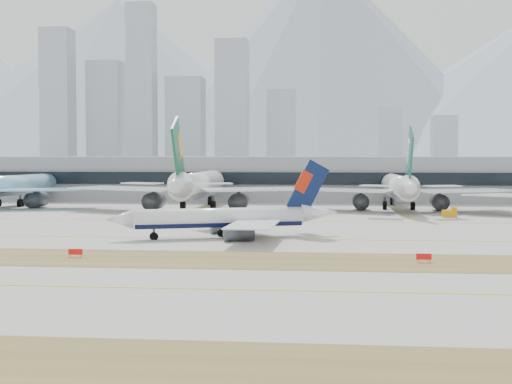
# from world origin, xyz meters

# --- Properties ---
(ground) EXTENTS (3000.00, 3000.00, 0.00)m
(ground) POSITION_xyz_m (0.00, 0.00, 0.00)
(ground) COLOR #A4A299
(ground) RESTS_ON ground
(apron_markings) EXTENTS (360.00, 122.22, 0.06)m
(apron_markings) POSITION_xyz_m (0.00, -53.95, 0.02)
(apron_markings) COLOR brown
(apron_markings) RESTS_ON ground
(taxiing_airliner) EXTENTS (42.91, 36.38, 14.92)m
(taxiing_airliner) POSITION_xyz_m (-5.19, -3.76, 3.60)
(taxiing_airliner) COLOR white
(taxiing_airliner) RESTS_ON ground
(widebody_korean) EXTENTS (62.03, 61.13, 22.28)m
(widebody_korean) POSITION_xyz_m (-82.32, 68.79, 5.92)
(widebody_korean) COLOR #8CC6E5
(widebody_korean) RESTS_ON ground
(widebody_eva) EXTENTS (71.13, 69.30, 25.34)m
(widebody_eva) POSITION_xyz_m (-22.81, 60.12, 6.74)
(widebody_eva) COLOR white
(widebody_eva) RESTS_ON ground
(widebody_cathay) EXTENTS (64.82, 63.18, 23.10)m
(widebody_cathay) POSITION_xyz_m (33.76, 67.93, 6.14)
(widebody_cathay) COLOR white
(widebody_cathay) RESTS_ON ground
(terminal) EXTENTS (280.00, 43.10, 15.00)m
(terminal) POSITION_xyz_m (0.00, 114.84, 7.50)
(terminal) COLOR gray
(terminal) RESTS_ON ground
(hold_sign_left) EXTENTS (2.20, 0.15, 1.35)m
(hold_sign_left) POSITION_xyz_m (-24.59, -32.00, 0.88)
(hold_sign_left) COLOR red
(hold_sign_left) RESTS_ON ground
(hold_sign_right) EXTENTS (2.20, 0.15, 1.35)m
(hold_sign_right) POSITION_xyz_m (27.39, -32.00, 0.88)
(hold_sign_right) COLOR red
(hold_sign_right) RESTS_ON ground
(gse_c) EXTENTS (3.55, 2.00, 2.60)m
(gse_c) POSITION_xyz_m (43.99, 44.95, 1.05)
(gse_c) COLOR orange
(gse_c) RESTS_ON ground
(gse_b) EXTENTS (3.55, 2.00, 2.60)m
(gse_b) POSITION_xyz_m (-13.13, 34.38, 1.05)
(gse_b) COLOR orange
(gse_b) RESTS_ON ground
(city_skyline) EXTENTS (342.00, 49.80, 140.00)m
(city_skyline) POSITION_xyz_m (-106.76, 453.42, 49.80)
(city_skyline) COLOR #9DA3B3
(city_skyline) RESTS_ON ground
(mountain_ridge) EXTENTS (2830.00, 1120.00, 470.00)m
(mountain_ridge) POSITION_xyz_m (33.00, 1404.14, 181.85)
(mountain_ridge) COLOR #9EA8B7
(mountain_ridge) RESTS_ON ground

